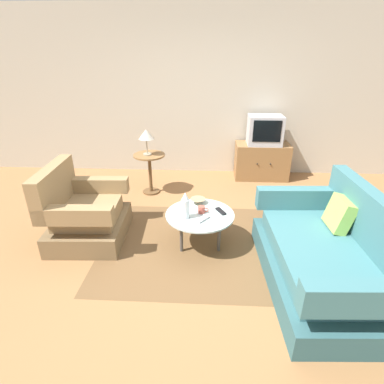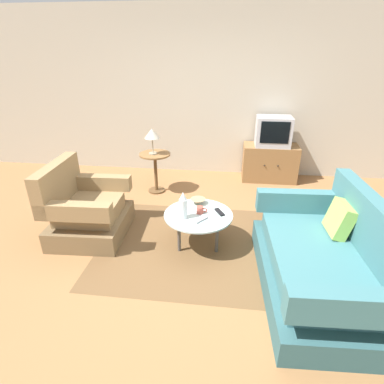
% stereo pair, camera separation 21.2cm
% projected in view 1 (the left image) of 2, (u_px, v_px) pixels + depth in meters
% --- Properties ---
extents(ground_plane, '(16.00, 16.00, 0.00)m').
position_uv_depth(ground_plane, '(192.00, 254.00, 3.31)').
color(ground_plane, olive).
extents(back_wall, '(9.00, 0.12, 2.70)m').
position_uv_depth(back_wall, '(200.00, 94.00, 5.07)').
color(back_wall, '#BCB29E').
rests_on(back_wall, ground).
extents(area_rug, '(2.21, 1.79, 0.00)m').
position_uv_depth(area_rug, '(200.00, 245.00, 3.47)').
color(area_rug, brown).
rests_on(area_rug, ground).
extents(armchair, '(0.84, 0.94, 0.89)m').
position_uv_depth(armchair, '(84.00, 215.00, 3.48)').
color(armchair, brown).
rests_on(armchair, ground).
extents(couch, '(1.02, 1.68, 0.90)m').
position_uv_depth(couch, '(327.00, 257.00, 2.78)').
color(couch, '#325C60').
rests_on(couch, ground).
extents(coffee_table, '(0.75, 0.75, 0.41)m').
position_uv_depth(coffee_table, '(200.00, 217.00, 3.31)').
color(coffee_table, '#B2C6C1').
rests_on(coffee_table, ground).
extents(side_table, '(0.47, 0.47, 0.62)m').
position_uv_depth(side_table, '(150.00, 166.00, 4.56)').
color(side_table, olive).
rests_on(side_table, ground).
extents(tv_stand, '(0.89, 0.48, 0.60)m').
position_uv_depth(tv_stand, '(261.00, 161.00, 5.17)').
color(tv_stand, olive).
rests_on(tv_stand, ground).
extents(television, '(0.55, 0.39, 0.47)m').
position_uv_depth(television, '(265.00, 130.00, 4.92)').
color(television, '#B7B7BC').
rests_on(television, tv_stand).
extents(table_lamp, '(0.22, 0.22, 0.38)m').
position_uv_depth(table_lamp, '(146.00, 135.00, 4.34)').
color(table_lamp, '#9E937A').
rests_on(table_lamp, side_table).
extents(vase, '(0.09, 0.09, 0.30)m').
position_uv_depth(vase, '(185.00, 206.00, 3.15)').
color(vase, white).
rests_on(vase, coffee_table).
extents(mug, '(0.12, 0.08, 0.08)m').
position_uv_depth(mug, '(202.00, 210.00, 3.30)').
color(mug, '#B74C3D').
rests_on(mug, coffee_table).
extents(bowl, '(0.18, 0.18, 0.06)m').
position_uv_depth(bowl, '(198.00, 201.00, 3.51)').
color(bowl, tan).
rests_on(bowl, coffee_table).
extents(tv_remote_dark, '(0.12, 0.17, 0.02)m').
position_uv_depth(tv_remote_dark, '(221.00, 211.00, 3.33)').
color(tv_remote_dark, black).
rests_on(tv_remote_dark, coffee_table).
extents(tv_remote_silver, '(0.15, 0.16, 0.02)m').
position_uv_depth(tv_remote_silver, '(203.00, 219.00, 3.17)').
color(tv_remote_silver, '#B2B2B7').
rests_on(tv_remote_silver, coffee_table).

